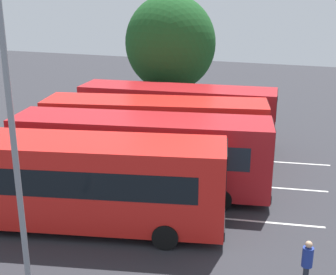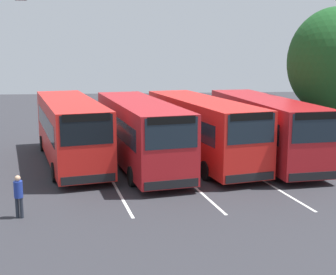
# 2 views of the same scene
# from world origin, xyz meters

# --- Properties ---
(ground_plane) EXTENTS (78.60, 78.60, 0.00)m
(ground_plane) POSITION_xyz_m (0.00, 0.00, 0.00)
(ground_plane) COLOR #2B2B30
(bus_far_left) EXTENTS (11.26, 5.01, 3.38)m
(bus_far_left) POSITION_xyz_m (-0.36, -5.10, 1.84)
(bus_far_left) COLOR red
(bus_far_left) RESTS_ON ground
(bus_center_left) EXTENTS (11.26, 4.67, 3.38)m
(bus_center_left) POSITION_xyz_m (0.71, -1.46, 1.84)
(bus_center_left) COLOR #AD191E
(bus_center_left) RESTS_ON ground
(bus_center_right) EXTENTS (11.26, 5.00, 3.38)m
(bus_center_right) POSITION_xyz_m (0.02, 1.85, 1.84)
(bus_center_right) COLOR red
(bus_center_right) RESTS_ON ground
(bus_far_right) EXTENTS (11.20, 3.79, 3.38)m
(bus_far_right) POSITION_xyz_m (-0.03, 5.30, 1.84)
(bus_far_right) COLOR #AD191E
(bus_far_right) RESTS_ON ground
(pedestrian) EXTENTS (0.38, 0.38, 1.59)m
(pedestrian) POSITION_xyz_m (7.95, -6.11, 0.93)
(pedestrian) COLOR #232833
(pedestrian) RESTS_ON ground
(depot_tree) EXTENTS (5.98, 5.38, 8.40)m
(depot_tree) POSITION_xyz_m (-2.20, 10.05, 5.25)
(depot_tree) COLOR #4C3823
(depot_tree) RESTS_ON ground
(lane_stripe_outer_left) EXTENTS (16.85, 2.95, 0.01)m
(lane_stripe_outer_left) POSITION_xyz_m (0.00, -3.43, 0.00)
(lane_stripe_outer_left) COLOR silver
(lane_stripe_outer_left) RESTS_ON ground
(lane_stripe_inner_left) EXTENTS (16.85, 2.95, 0.01)m
(lane_stripe_inner_left) POSITION_xyz_m (0.00, 0.00, 0.00)
(lane_stripe_inner_left) COLOR silver
(lane_stripe_inner_left) RESTS_ON ground
(lane_stripe_inner_right) EXTENTS (16.85, 2.95, 0.01)m
(lane_stripe_inner_right) POSITION_xyz_m (0.00, 3.43, 0.00)
(lane_stripe_inner_right) COLOR silver
(lane_stripe_inner_right) RESTS_ON ground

